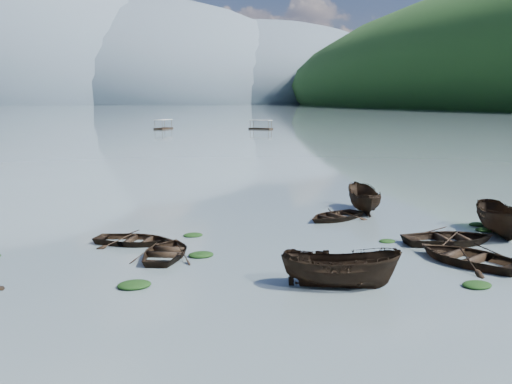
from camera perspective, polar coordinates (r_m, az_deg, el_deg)
name	(u,v)px	position (r m, az deg, el deg)	size (l,w,h in m)	color
ground_plane	(380,307)	(19.60, 12.28, -11.17)	(2400.00, 2400.00, 0.00)	slate
haze_mtn_b	(11,104)	(916.85, -23.29, 8.13)	(520.00, 520.00, 340.00)	#475666
haze_mtn_c	(148,103)	(927.68, -10.74, 8.72)	(520.00, 520.00, 260.00)	#475666
haze_mtn_d	(255,103)	(973.13, -0.09, 8.90)	(520.00, 520.00, 220.00)	#475666
rowboat_1	(167,256)	(25.33, -8.88, -6.35)	(2.73, 3.83, 0.79)	black
rowboat_2	(340,287)	(21.27, 8.40, -9.40)	(1.63, 4.33, 1.67)	black
rowboat_3	(468,263)	(25.63, 20.41, -6.64)	(3.26, 4.56, 0.94)	black
rowboat_4	(450,244)	(28.64, 18.79, -4.91)	(3.17, 4.44, 0.92)	black
rowboat_5	(500,235)	(31.38, 23.19, -3.95)	(1.80, 4.78, 1.85)	black
rowboat_6	(134,244)	(27.71, -12.08, -5.08)	(2.71, 3.80, 0.79)	black
rowboat_7	(335,219)	(32.76, 7.88, -2.74)	(2.73, 3.83, 0.79)	black
rowboat_8	(363,211)	(35.42, 10.64, -1.90)	(1.70, 4.51, 1.74)	black
weed_clump_0	(134,287)	(21.55, -12.07, -9.26)	(1.24, 1.01, 0.27)	black
weed_clump_1	(201,256)	(25.12, -5.51, -6.41)	(1.12, 0.90, 0.25)	black
weed_clump_2	(477,287)	(22.61, 21.22, -8.81)	(1.12, 0.90, 0.24)	black
weed_clump_3	(387,242)	(28.17, 12.98, -4.88)	(0.81, 0.68, 0.18)	black
weed_clump_4	(486,231)	(32.05, 22.00, -3.61)	(1.14, 0.90, 0.24)	black
weed_clump_6	(193,236)	(28.79, -6.31, -4.39)	(0.98, 0.82, 0.20)	black
weed_clump_7	(477,225)	(33.25, 21.26, -3.11)	(0.97, 0.78, 0.21)	black
pontoon_centre	(163,129)	(131.37, -9.24, 6.22)	(2.26, 5.43, 2.08)	black
pontoon_right	(261,129)	(129.07, 0.49, 6.29)	(2.15, 5.17, 1.98)	black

